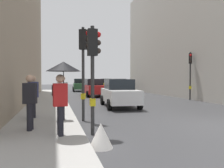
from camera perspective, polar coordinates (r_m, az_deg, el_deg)
ground_plane at (r=9.55m, az=25.26°, el=-9.62°), size 120.00×120.00×0.00m
sidewalk_kerb at (r=13.31m, az=-16.37°, el=-6.07°), size 2.59×40.00×0.16m
traffic_light_near_left at (r=7.09m, az=-4.88°, el=6.20°), size 0.44×0.25×3.48m
traffic_light_mid_street at (r=19.38m, az=19.59°, el=4.13°), size 0.36×0.45×3.98m
traffic_light_near_right at (r=9.47m, az=-7.35°, el=7.05°), size 0.45×0.34×3.97m
car_yellow_taxi at (r=35.99m, az=-1.44°, el=-0.01°), size 2.27×4.33×1.76m
car_white_compact at (r=14.02m, az=1.92°, el=-2.36°), size 2.24×4.31×1.76m
car_red_sedan at (r=22.40m, az=-4.70°, el=-0.92°), size 2.15×4.27×1.76m
car_green_estate at (r=31.56m, az=-8.31°, el=-0.24°), size 2.22×4.30×1.76m
car_silver_hatchback at (r=30.21m, az=1.70°, el=-0.30°), size 2.22×4.30×1.76m
pedestrian_with_umbrella at (r=6.55m, az=-12.68°, el=1.66°), size 1.00×1.00×2.14m
pedestrian_with_black_backpack at (r=9.04m, az=-13.01°, el=-2.70°), size 0.62×0.36×1.77m
pedestrian_with_grey_backpack at (r=9.87m, az=-19.96°, el=-2.41°), size 0.65×0.41×1.77m
pedestrian_in_dark_coat at (r=7.50m, az=-20.45°, el=-3.86°), size 0.44×0.36×1.77m
warning_sign_triangle at (r=5.90m, az=-2.90°, el=-13.15°), size 0.64×0.64×0.65m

